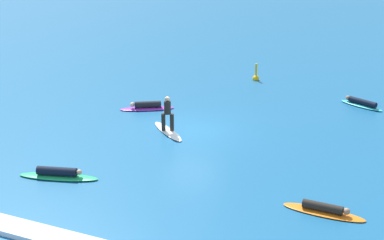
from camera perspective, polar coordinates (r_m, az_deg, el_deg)
ground_plane at (r=26.77m, az=0.00°, el=-1.01°), size 120.00×120.00×0.00m
surfer_on_teal_board at (r=31.29m, az=16.61°, el=1.59°), size 2.46×1.53×0.41m
surfer_on_purple_board at (r=29.62m, az=-4.55°, el=1.35°), size 2.79×2.04×0.44m
surfer_on_orange_board at (r=20.06m, az=13.10°, el=-8.76°), size 2.84×0.75×0.38m
surfer_on_green_board at (r=22.57m, az=-13.26°, el=-5.31°), size 3.21×1.50×0.45m
surfer_on_white_board at (r=26.37m, az=-2.46°, el=-0.26°), size 2.50×2.24×1.75m
marker_buoy at (r=35.01m, az=6.42°, el=4.29°), size 0.40×0.40×1.13m
wave_crest at (r=18.55m, az=-13.42°, el=-11.50°), size 25.68×0.90×0.18m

